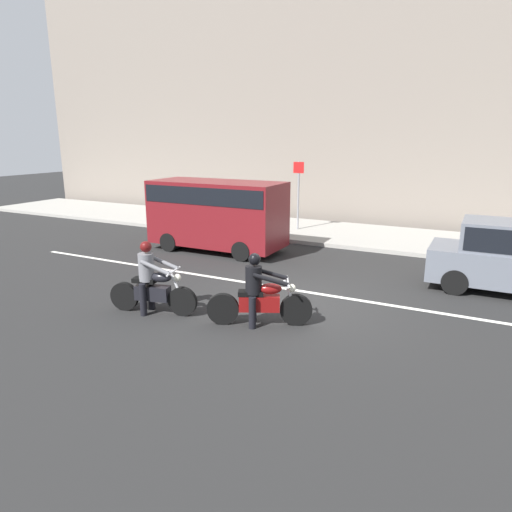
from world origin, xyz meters
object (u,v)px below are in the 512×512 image
at_px(parked_hatchback_slate_gray, 511,257).
at_px(pedestrian_bystander, 248,202).
at_px(parked_van_maroon, 217,211).
at_px(motorcycle_with_rider_gray, 152,284).
at_px(street_sign_post, 298,189).
at_px(motorcycle_with_rider_black_leather, 259,296).

bearing_deg(parked_hatchback_slate_gray, pedestrian_bystander, 155.10).
bearing_deg(parked_hatchback_slate_gray, parked_van_maroon, 176.99).
xyz_separation_m(motorcycle_with_rider_gray, street_sign_post, (-0.46, 9.76, 1.13)).
bearing_deg(motorcycle_with_rider_gray, parked_hatchback_slate_gray, 36.17).
bearing_deg(motorcycle_with_rider_black_leather, street_sign_post, 107.20).
xyz_separation_m(parked_hatchback_slate_gray, pedestrian_bystander, (-9.85, 4.57, 0.21)).
bearing_deg(street_sign_post, parked_van_maroon, -107.65).
relative_size(motorcycle_with_rider_gray, parked_van_maroon, 0.44).
relative_size(motorcycle_with_rider_black_leather, pedestrian_bystander, 1.20).
bearing_deg(motorcycle_with_rider_gray, street_sign_post, 92.70).
xyz_separation_m(parked_van_maroon, street_sign_post, (1.31, 4.12, 0.42)).
bearing_deg(street_sign_post, motorcycle_with_rider_black_leather, -72.80).
xyz_separation_m(motorcycle_with_rider_black_leather, pedestrian_bystander, (-5.19, 9.27, 0.51)).
distance_m(motorcycle_with_rider_black_leather, street_sign_post, 9.79).
height_order(motorcycle_with_rider_black_leather, parked_hatchback_slate_gray, parked_hatchback_slate_gray).
height_order(parked_hatchback_slate_gray, pedestrian_bystander, pedestrian_bystander).
bearing_deg(parked_hatchback_slate_gray, street_sign_post, 148.67).
relative_size(motorcycle_with_rider_black_leather, street_sign_post, 0.74).
distance_m(parked_van_maroon, pedestrian_bystander, 4.23).
xyz_separation_m(motorcycle_with_rider_black_leather, street_sign_post, (-2.88, 9.29, 1.17)).
relative_size(street_sign_post, pedestrian_bystander, 1.61).
height_order(parked_hatchback_slate_gray, parked_van_maroon, parked_van_maroon).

